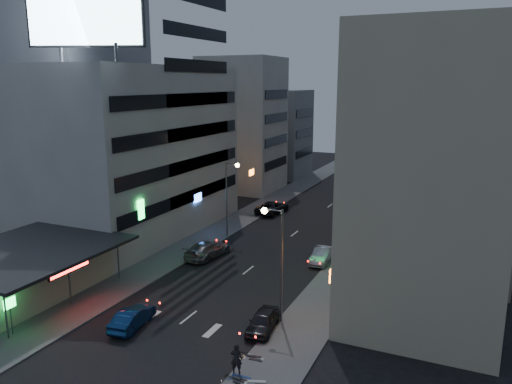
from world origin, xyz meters
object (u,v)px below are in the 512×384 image
Objects in this scene: road_car_blue at (132,318)px; person at (236,358)px; parked_car_right_far at (362,205)px; scooter_black_a at (245,373)px; scooter_blue at (252,369)px; scooter_silver_a at (266,372)px; scooter_black_b at (262,348)px; parked_car_right_near at (263,321)px; parked_car_left at (272,207)px; scooter_silver_b at (265,351)px; parked_car_right_mid at (322,255)px; road_car_silver at (208,249)px.

person is at bearing 158.71° from road_car_blue.
road_car_blue is (-7.16, -37.96, -0.05)m from parked_car_right_far.
scooter_blue is (0.18, 0.49, 0.01)m from scooter_black_a.
scooter_silver_a is 0.87× the size of scooter_black_b.
parked_car_right_near is 8.90m from road_car_blue.
parked_car_left is 3.14× the size of scooter_silver_b.
parked_car_left reaches higher than scooter_silver_a.
scooter_blue is at bearing 159.69° from road_car_blue.
road_car_blue is at bearing 83.56° from scooter_black_a.
scooter_black_a is at bearing -91.84° from parked_car_right_far.
parked_car_right_near reaches higher than scooter_black_b.
scooter_black_a is (1.53, -5.93, -0.04)m from parked_car_right_near.
parked_car_right_mid is 0.76× the size of parked_car_left.
road_car_silver is 20.97m from scooter_silver_a.
parked_car_left is 34.31m from scooter_black_b.
parked_car_right_far is at bearing 2.50° from scooter_blue.
road_car_blue reaches higher than scooter_silver_b.
parked_car_right_mid reaches higher than scooter_silver_b.
road_car_silver is at bearing -88.62° from road_car_blue.
parked_car_right_near is 2.26× the size of scooter_silver_a.
scooter_silver_a is (1.03, 0.57, 0.02)m from scooter_black_a.
scooter_black_b reaches higher than scooter_silver_b.
scooter_blue is (1.72, -5.44, -0.04)m from parked_car_right_near.
scooter_blue is (12.92, -34.17, -0.12)m from parked_car_left.
parked_car_right_near is at bearing -91.03° from parked_car_right_mid.
scooter_silver_b is (1.81, -17.52, -0.04)m from parked_car_right_mid.
scooter_black_b is (-1.19, 2.17, 0.08)m from scooter_silver_a.
person reaches higher than scooter_silver_a.
parked_car_left is (-11.20, 28.72, 0.08)m from parked_car_right_near.
scooter_silver_a is at bearing -147.20° from scooter_silver_b.
parked_car_left reaches higher than scooter_blue.
parked_car_right_near is at bearing 15.24° from scooter_black_b.
scooter_black_a is 2.58m from scooter_silver_b.
parked_car_right_far is 40.31m from scooter_silver_a.
parked_car_left is 1.32× the size of road_car_blue.
road_car_blue reaches higher than parked_car_right_near.
parked_car_left reaches higher than parked_car_right_near.
parked_car_right_near is 5.71m from scooter_blue.
parked_car_right_near is at bearing -166.64° from road_car_blue.
person reaches higher than parked_car_right_near.
scooter_silver_b reaches higher than scooter_black_a.
parked_car_left is 11.74m from parked_car_right_far.
parked_car_right_mid reaches higher than scooter_silver_a.
road_car_silver is 2.71× the size of scooter_black_b.
person is (11.90, -34.10, 0.28)m from parked_car_left.
parked_car_right_far is at bearing 11.56° from scooter_silver_b.
scooter_black_b reaches higher than scooter_blue.
road_car_blue reaches higher than scooter_silver_a.
person is (0.90, -19.54, 0.35)m from parked_car_right_mid.
parked_car_left is 3.24× the size of scooter_black_a.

